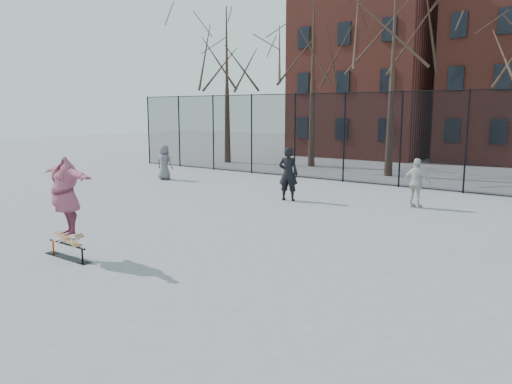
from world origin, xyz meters
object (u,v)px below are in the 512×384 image
Objects in this scene: skate_rail at (67,252)px; skater at (66,201)px; bystander_white at (417,183)px; skateboard at (68,242)px; bystander_grey at (164,162)px; bystander_black at (288,174)px.

skate_rail is 1.15m from skater.
skate_rail is 11.08m from bystander_white.
bystander_white reaches higher than skateboard.
skater is 12.55m from bystander_grey.
bystander_black is (-0.02, 8.83, 0.83)m from skate_rail.
skate_rail is 8.87m from bystander_black.
skate_rail is 0.78× the size of bystander_black.
bystander_grey reaches higher than skateboard.
bystander_white reaches higher than skate_rail.
bystander_black is at bearing 90.56° from skateboard.
bystander_black reaches higher than skate_rail.
skateboard is (0.06, 0.00, 0.25)m from skate_rail.
bystander_black is (-0.09, 8.83, -0.31)m from skater.
bystander_grey is 0.98× the size of bystander_white.
skateboard is at bearing 75.08° from bystander_white.
bystander_white is (4.13, 1.43, -0.14)m from bystander_black.
skater is at bearing 117.46° from bystander_grey.
skateboard is at bearing 0.00° from skater.
bystander_white is at bearing -178.04° from bystander_black.
skateboard reaches higher than skate_rail.
bystander_black is at bearing 161.55° from bystander_grey.
bystander_white is at bearing 68.48° from skateboard.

